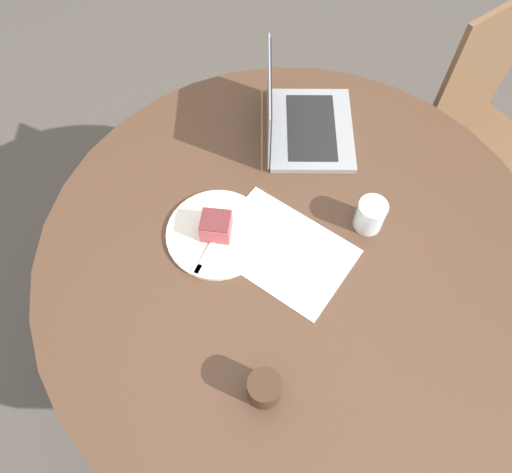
{
  "coord_description": "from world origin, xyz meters",
  "views": [
    {
      "loc": [
        -0.47,
        0.35,
        1.93
      ],
      "look_at": [
        0.07,
        0.08,
        0.81
      ],
      "focal_mm": 35.0,
      "sensor_mm": 36.0,
      "label": 1
    }
  ],
  "objects_px": {
    "coffee_glass": "(264,389)",
    "laptop": "(301,123)",
    "chair": "(481,138)",
    "plate": "(217,233)"
  },
  "relations": [
    {
      "from": "chair",
      "to": "coffee_glass",
      "type": "relative_size",
      "value": 11.32
    },
    {
      "from": "chair",
      "to": "laptop",
      "type": "distance_m",
      "value": 0.79
    },
    {
      "from": "plate",
      "to": "laptop",
      "type": "height_order",
      "value": "laptop"
    },
    {
      "from": "chair",
      "to": "plate",
      "type": "xyz_separation_m",
      "value": [
        -0.08,
        1.08,
        0.28
      ]
    },
    {
      "from": "chair",
      "to": "laptop",
      "type": "height_order",
      "value": "laptop"
    },
    {
      "from": "chair",
      "to": "plate",
      "type": "height_order",
      "value": "chair"
    },
    {
      "from": "coffee_glass",
      "to": "laptop",
      "type": "relative_size",
      "value": 0.22
    },
    {
      "from": "plate",
      "to": "laptop",
      "type": "distance_m",
      "value": 0.43
    },
    {
      "from": "plate",
      "to": "laptop",
      "type": "xyz_separation_m",
      "value": [
        0.21,
        -0.37,
        0.03
      ]
    },
    {
      "from": "chair",
      "to": "plate",
      "type": "distance_m",
      "value": 1.12
    }
  ]
}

